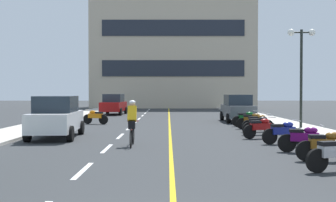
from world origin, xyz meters
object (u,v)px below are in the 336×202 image
Objects in this scene: cyclist_rider at (130,122)px; motorcycle_8 at (251,120)px; motorcycle_1 at (334,153)px; parked_car_mid at (236,108)px; street_lamp_mid at (299,56)px; motorcycle_4 at (282,132)px; motorcycle_2 at (324,145)px; motorcycle_3 at (303,138)px; motorcycle_6 at (258,125)px; parked_car_near at (55,117)px; motorcycle_9 at (245,118)px; motorcycle_10 at (94,117)px; motorcycle_5 at (259,127)px; parked_car_far at (112,104)px; motorcycle_7 at (256,122)px.

motorcycle_8 is at bearing 48.92° from cyclist_rider.
parked_car_mid is at bearing 88.41° from motorcycle_1.
street_lamp_mid is 3.09× the size of motorcycle_4.
parked_car_mid is 15.59m from motorcycle_2.
motorcycle_2 is 1.01× the size of motorcycle_3.
parked_car_mid reaches higher than motorcycle_6.
motorcycle_4 is 3.32m from motorcycle_6.
parked_car_mid is at bearing 89.42° from motorcycle_2.
motorcycle_9 is at bearing 31.90° from parked_car_near.
motorcycle_2 is at bearing -87.84° from motorcycle_6.
parked_car_mid is 9.43m from motorcycle_10.
motorcycle_3 is 1.00× the size of motorcycle_4.
motorcycle_6 is 0.98× the size of motorcycle_8.
motorcycle_9 is at bearing 89.08° from motorcycle_4.
motorcycle_9 is at bearing 88.55° from motorcycle_1.
street_lamp_mid is at bearing -4.48° from motorcycle_8.
cyclist_rider is at bearing -72.61° from motorcycle_10.
motorcycle_8 is (-0.00, 10.07, 0.00)m from motorcycle_2.
motorcycle_4 is at bearing 5.35° from cyclist_rider.
motorcycle_5 is at bearing -100.22° from motorcycle_6.
parked_car_far is 24.47m from motorcycle_3.
parked_car_near is 2.53× the size of motorcycle_9.
motorcycle_10 is (-9.20, -2.02, -0.44)m from parked_car_mid.
parked_car_far is 2.59× the size of motorcycle_1.
parked_car_far is at bearing 89.91° from parked_car_near.
motorcycle_4 is 7.97m from motorcycle_9.
motorcycle_2 is at bearing -56.31° from motorcycle_10.
motorcycle_6 is 0.94× the size of cyclist_rider.
parked_car_far reaches higher than cyclist_rider.
motorcycle_5 and motorcycle_7 have the same top height.
parked_car_mid is 2.38× the size of cyclist_rider.
motorcycle_1 is 0.99× the size of motorcycle_7.
motorcycle_4 is at bearing -113.81° from street_lamp_mid.
parked_car_far is at bearing 117.95° from motorcycle_6.
parked_car_mid is at bearing 88.36° from motorcycle_8.
motorcycle_5 is at bearing -94.03° from parked_car_mid.
street_lamp_mid is 12.19m from motorcycle_1.
motorcycle_8 is at bearing -21.16° from motorcycle_10.
parked_car_far is 2.52× the size of motorcycle_2.
cyclist_rider is (3.50, -20.97, -0.03)m from parked_car_far.
motorcycle_6 is at bearing 92.16° from motorcycle_2.
motorcycle_3 and motorcycle_6 have the same top height.
motorcycle_7 is at bearing 15.81° from parked_car_near.
motorcycle_7 is (-0.02, 8.67, 0.00)m from motorcycle_2.
motorcycle_9 is (0.34, 13.34, 0.00)m from motorcycle_1.
cyclist_rider is (-5.87, -8.51, 0.41)m from motorcycle_9.
motorcycle_2 is 1.00× the size of motorcycle_8.
street_lamp_mid reaches higher than motorcycle_3.
motorcycle_2 is (-0.16, -15.58, -0.44)m from parked_car_mid.
motorcycle_4 is 1.03× the size of motorcycle_5.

